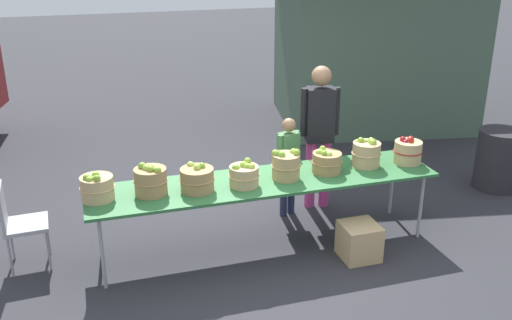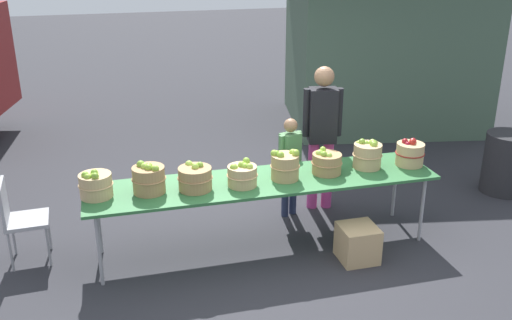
{
  "view_description": "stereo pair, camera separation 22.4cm",
  "coord_description": "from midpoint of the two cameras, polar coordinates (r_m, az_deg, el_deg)",
  "views": [
    {
      "loc": [
        -1.64,
        -5.02,
        3.03
      ],
      "look_at": [
        0.0,
        0.3,
        0.85
      ],
      "focal_mm": 40.54,
      "sensor_mm": 36.0,
      "label": 1
    },
    {
      "loc": [
        -1.43,
        -5.08,
        3.03
      ],
      "look_at": [
        0.0,
        0.3,
        0.85
      ],
      "focal_mm": 40.54,
      "sensor_mm": 36.0,
      "label": 2
    }
  ],
  "objects": [
    {
      "name": "child_customer",
      "position": [
        6.47,
        4.35,
        0.04
      ],
      "size": [
        0.29,
        0.22,
        1.16
      ],
      "rotation": [
        0.0,
        0.0,
        3.53
      ],
      "color": "#262D4C",
      "rests_on": "ground"
    },
    {
      "name": "trash_barrel",
      "position": [
        7.87,
        24.24,
        -0.27
      ],
      "size": [
        0.57,
        0.57,
        0.76
      ],
      "primitive_type": "cylinder",
      "color": "#262628",
      "rests_on": "ground"
    },
    {
      "name": "apple_basket_green_4",
      "position": [
        5.74,
        4.0,
        -0.58
      ],
      "size": [
        0.3,
        0.3,
        0.31
      ],
      "color": "tan",
      "rests_on": "market_table"
    },
    {
      "name": "apple_basket_red_0",
      "position": [
        6.33,
        15.91,
        0.63
      ],
      "size": [
        0.31,
        0.31,
        0.29
      ],
      "color": "tan",
      "rests_on": "market_table"
    },
    {
      "name": "produce_crate",
      "position": [
        5.88,
        11.09,
        -8.06
      ],
      "size": [
        0.36,
        0.36,
        0.36
      ],
      "primitive_type": "cube",
      "color": "tan",
      "rests_on": "ground"
    },
    {
      "name": "apple_basket_green_6",
      "position": [
        6.14,
        11.97,
        0.53
      ],
      "size": [
        0.31,
        0.31,
        0.31
      ],
      "color": "tan",
      "rests_on": "market_table"
    },
    {
      "name": "apple_basket_green_3",
      "position": [
        5.58,
        -0.21,
        -1.46
      ],
      "size": [
        0.31,
        0.31,
        0.25
      ],
      "color": "tan",
      "rests_on": "market_table"
    },
    {
      "name": "folding_chair",
      "position": [
        5.99,
        -21.42,
        -5.09
      ],
      "size": [
        0.42,
        0.42,
        0.86
      ],
      "rotation": [
        0.0,
        0.0,
        1.62
      ],
      "color": "#99999E",
      "rests_on": "ground"
    },
    {
      "name": "apple_basket_green_0",
      "position": [
        5.51,
        -14.44,
        -2.37
      ],
      "size": [
        0.32,
        0.32,
        0.28
      ],
      "color": "tan",
      "rests_on": "market_table"
    },
    {
      "name": "market_table",
      "position": [
        5.76,
        1.88,
        -2.28
      ],
      "size": [
        3.5,
        0.76,
        0.75
      ],
      "color": "#2D6B38",
      "rests_on": "ground"
    },
    {
      "name": "apple_basket_green_2",
      "position": [
        5.52,
        -4.88,
        -1.78
      ],
      "size": [
        0.34,
        0.34,
        0.27
      ],
      "color": "#A87F51",
      "rests_on": "market_table"
    },
    {
      "name": "vendor_adult",
      "position": [
        6.6,
        7.51,
        3.22
      ],
      "size": [
        0.44,
        0.28,
        1.69
      ],
      "rotation": [
        0.0,
        0.0,
        2.95
      ],
      "color": "#CC3F8C",
      "rests_on": "ground"
    },
    {
      "name": "apple_basket_green_5",
      "position": [
        5.93,
        8.04,
        -0.27
      ],
      "size": [
        0.32,
        0.32,
        0.26
      ],
      "color": "#A87F51",
      "rests_on": "market_table"
    },
    {
      "name": "apple_basket_green_1",
      "position": [
        5.5,
        -9.4,
        -1.81
      ],
      "size": [
        0.33,
        0.33,
        0.31
      ],
      "color": "#A87F51",
      "rests_on": "market_table"
    },
    {
      "name": "food_kiosk",
      "position": [
        10.07,
        13.19,
        11.42
      ],
      "size": [
        3.97,
        3.49,
        2.74
      ],
      "rotation": [
        0.0,
        0.0,
        -0.18
      ],
      "color": "#47604C",
      "rests_on": "ground"
    },
    {
      "name": "ground_plane",
      "position": [
        6.09,
        1.8,
        -8.48
      ],
      "size": [
        40.0,
        40.0,
        0.0
      ],
      "primitive_type": "plane",
      "color": "#2D2D33"
    }
  ]
}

